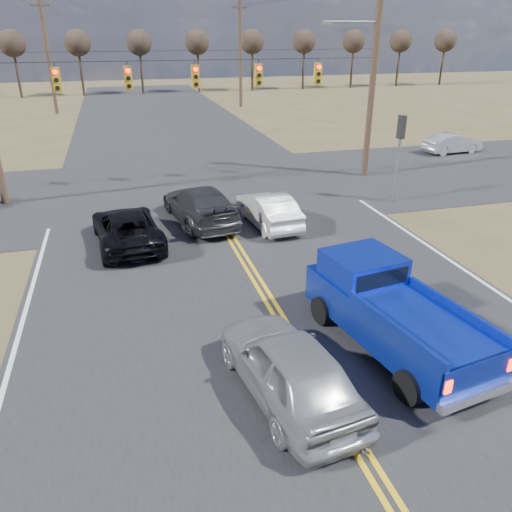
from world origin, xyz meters
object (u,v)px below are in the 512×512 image
object	(u,v)px
pickup_truck	(390,311)
dgrey_car_queue	(200,205)
white_car_queue	(268,209)
silver_suv	(289,367)
black_suv	(127,228)
cross_car_east_near	(452,143)

from	to	relation	value
pickup_truck	dgrey_car_queue	xyz separation A→B (m)	(-3.00, 10.00, -0.23)
pickup_truck	white_car_queue	distance (m)	8.92
silver_suv	dgrey_car_queue	world-z (taller)	silver_suv
black_suv	dgrey_car_queue	world-z (taller)	dgrey_car_queue
silver_suv	black_suv	bearing A→B (deg)	-80.68
white_car_queue	cross_car_east_near	size ratio (longest dim) A/B	1.07
silver_suv	white_car_queue	distance (m)	10.40
black_suv	cross_car_east_near	world-z (taller)	black_suv
cross_car_east_near	white_car_queue	bearing A→B (deg)	116.24
cross_car_east_near	silver_suv	bearing A→B (deg)	132.20
black_suv	cross_car_east_near	distance (m)	22.94
pickup_truck	white_car_queue	world-z (taller)	pickup_truck
cross_car_east_near	dgrey_car_queue	bearing A→B (deg)	109.54
pickup_truck	cross_car_east_near	bearing A→B (deg)	41.91
white_car_queue	dgrey_car_queue	bearing A→B (deg)	-28.39
pickup_truck	white_car_queue	size ratio (longest dim) A/B	1.37
silver_suv	white_car_queue	bearing A→B (deg)	-112.39
pickup_truck	dgrey_car_queue	size ratio (longest dim) A/B	1.09
silver_suv	white_car_queue	size ratio (longest dim) A/B	1.10
pickup_truck	black_suv	size ratio (longest dim) A/B	1.18
white_car_queue	black_suv	bearing A→B (deg)	0.22
silver_suv	black_suv	size ratio (longest dim) A/B	0.95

